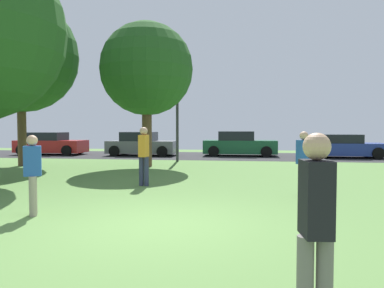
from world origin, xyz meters
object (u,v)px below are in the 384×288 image
Objects in this scene: person_bystander at (316,224)px; street_lamp_post at (177,117)px; parked_car_blue at (344,147)px; person_thrower at (304,161)px; parked_car_grey at (142,145)px; person_walking at (144,153)px; person_catcher at (33,172)px; parked_car_green at (239,145)px; parked_car_red at (51,144)px; oak_tree_center at (20,56)px; oak_tree_left at (147,69)px; frisbee_disc at (320,195)px.

person_bystander is 16.01m from street_lamp_post.
street_lamp_post is at bearing -158.33° from parked_car_blue.
person_bystander is at bearing 54.85° from person_thrower.
person_bystander is 0.41× the size of parked_car_grey.
person_walking reaches higher than person_bystander.
person_thrower reaches higher than parked_car_grey.
street_lamp_post is at bearing 59.22° from person_catcher.
person_thrower is 0.37× the size of parked_car_green.
parked_car_grey is at bearing 13.83° from person_bystander.
person_bystander is 0.40× the size of parked_car_blue.
parked_car_green is at bearing -109.52° from person_thrower.
parked_car_blue is at bearing 0.40° from parked_car_red.
parked_car_grey is (-3.38, 11.50, -0.31)m from person_walking.
person_thrower is 4.54m from person_walking.
oak_tree_left is at bearing 5.08° from oak_tree_center.
frisbee_disc is (6.02, 3.09, -0.85)m from person_catcher.
parked_car_blue is at bearing -5.34° from parked_car_green.
oak_tree_left reaches higher than parked_car_grey.
person_catcher is at bearing -61.88° from parked_car_red.
frisbee_disc is at bearing 174.57° from person_thrower.
person_walking is at bearing -102.00° from parked_car_green.
parked_car_red is 1.01× the size of parked_car_blue.
oak_tree_left is 6.38m from person_walking.
oak_tree_left is 5.71m from oak_tree_center.
parked_car_green is (3.72, 16.01, -0.18)m from person_catcher.
person_catcher is 4.07m from person_walking.
person_walking is (-4.43, 0.99, 0.07)m from person_thrower.
frisbee_disc is at bearing -0.38° from person_catcher.
person_bystander is 20.21m from parked_car_grey.
person_bystander is 6.26× the size of frisbee_disc.
person_catcher is at bearing -0.00° from person_thrower.
person_catcher is 0.38× the size of parked_car_blue.
parked_car_green is at bearing 60.10° from oak_tree_left.
oak_tree_left is at bearing -107.85° from street_lamp_post.
person_catcher is 0.37× the size of parked_car_red.
person_thrower is 0.39× the size of parked_car_grey.
parked_car_grey is (5.95, 0.08, 0.01)m from parked_car_red.
oak_tree_center is at bearing -153.99° from street_lamp_post.
oak_tree_left reaches higher than person_catcher.
person_walking reaches higher than parked_car_red.
street_lamp_post is (-0.48, 7.97, 1.28)m from person_walking.
person_walking reaches higher than person_catcher.
street_lamp_post is at bearing -21.33° from parked_car_red.
frisbee_disc is at bearing -44.45° from oak_tree_left.
street_lamp_post is at bearing 121.39° from frisbee_disc.
oak_tree_left is 1.50× the size of parked_car_blue.
person_walking is 0.41× the size of parked_car_blue.
parked_car_grey is at bearing -85.57° from person_thrower.
person_catcher reaches higher than parked_car_green.
person_catcher is at bearing 170.66° from person_walking.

